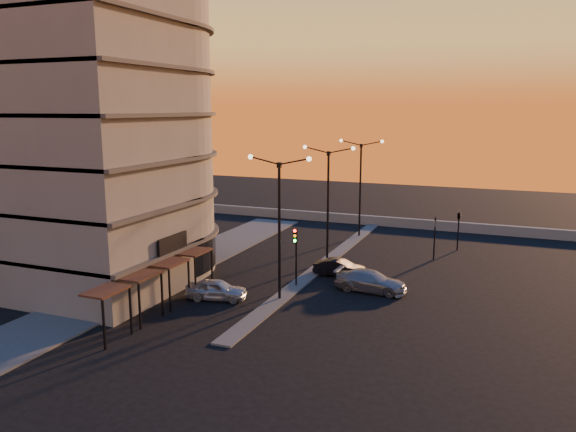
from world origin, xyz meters
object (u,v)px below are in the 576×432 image
(streetlamp_mid, at_px, (328,195))
(car_wagon, at_px, (371,281))
(traffic_light_main, at_px, (296,247))
(car_hatchback, at_px, (216,289))
(car_sedan, at_px, (340,268))

(streetlamp_mid, relative_size, car_wagon, 1.92)
(streetlamp_mid, height_order, traffic_light_main, streetlamp_mid)
(car_wagon, bearing_deg, car_hatchback, 124.64)
(streetlamp_mid, bearing_deg, car_hatchback, -108.70)
(car_hatchback, relative_size, car_wagon, 0.81)
(streetlamp_mid, distance_m, car_sedan, 6.35)
(traffic_light_main, bearing_deg, car_wagon, 12.67)
(streetlamp_mid, height_order, car_sedan, streetlamp_mid)
(car_hatchback, relative_size, car_sedan, 1.04)
(car_hatchback, height_order, car_sedan, car_hatchback)
(car_hatchback, xyz_separation_m, car_wagon, (9.01, 5.51, 0.03))
(car_wagon, bearing_deg, car_sedan, 52.57)
(traffic_light_main, xyz_separation_m, car_wagon, (5.12, 1.15, -2.17))
(car_sedan, height_order, car_wagon, car_wagon)
(streetlamp_mid, distance_m, car_wagon, 9.26)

